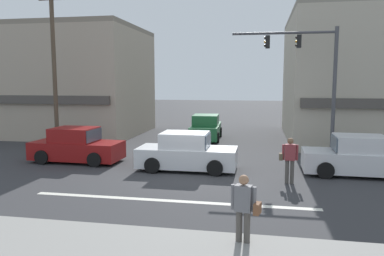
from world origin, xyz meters
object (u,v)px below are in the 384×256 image
object	(u,v)px
sedan_approaching_near	(187,153)
sedan_crossing_center	(206,128)
street_tree	(348,71)
sedan_waiting_far	(357,157)
sedan_crossing_leftbound	(77,146)
traffic_light_mast	(313,71)
pedestrian_mid_crossing	(289,158)
utility_pole_near_left	(54,70)
pedestrian_foreground_with_bag	(244,207)

from	to	relation	value
sedan_approaching_near	sedan_crossing_center	xyz separation A→B (m)	(-0.44, 8.45, 0.00)
sedan_approaching_near	sedan_crossing_center	bearing A→B (deg)	92.95
street_tree	sedan_waiting_far	distance (m)	7.48
sedan_crossing_leftbound	sedan_crossing_center	distance (m)	9.20
street_tree	traffic_light_mast	distance (m)	4.08
street_tree	sedan_crossing_leftbound	distance (m)	14.80
street_tree	pedestrian_mid_crossing	bearing A→B (deg)	-113.49
pedestrian_mid_crossing	utility_pole_near_left	bearing A→B (deg)	159.13
pedestrian_mid_crossing	sedan_crossing_leftbound	bearing A→B (deg)	167.50
traffic_light_mast	pedestrian_foreground_with_bag	bearing A→B (deg)	-104.26
pedestrian_mid_crossing	sedan_waiting_far	bearing A→B (deg)	32.96
sedan_approaching_near	sedan_waiting_far	world-z (taller)	same
sedan_crossing_leftbound	pedestrian_foreground_with_bag	size ratio (longest dim) A/B	2.48
sedan_crossing_leftbound	sedan_crossing_center	xyz separation A→B (m)	(4.86, 7.82, 0.00)
utility_pole_near_left	traffic_light_mast	size ratio (longest dim) A/B	1.33
sedan_crossing_center	pedestrian_mid_crossing	bearing A→B (deg)	-65.60
street_tree	sedan_waiting_far	size ratio (longest dim) A/B	1.50
sedan_approaching_near	traffic_light_mast	bearing A→B (deg)	32.77
sedan_approaching_near	sedan_crossing_center	size ratio (longest dim) A/B	0.98
utility_pole_near_left	pedestrian_mid_crossing	xyz separation A→B (m)	(11.71, -4.46, -3.33)
pedestrian_foreground_with_bag	sedan_approaching_near	bearing A→B (deg)	110.77
street_tree	sedan_approaching_near	world-z (taller)	street_tree
sedan_approaching_near	utility_pole_near_left	bearing A→B (deg)	158.43
pedestrian_mid_crossing	pedestrian_foreground_with_bag	bearing A→B (deg)	-103.33
utility_pole_near_left	sedan_waiting_far	distance (m)	15.12
sedan_crossing_leftbound	traffic_light_mast	bearing A→B (deg)	14.87
street_tree	utility_pole_near_left	distance (m)	15.79
street_tree	pedestrian_foreground_with_bag	xyz separation A→B (m)	(-4.96, -13.99, -3.30)
pedestrian_foreground_with_bag	sedan_waiting_far	bearing A→B (deg)	61.32
utility_pole_near_left	sedan_approaching_near	world-z (taller)	utility_pole_near_left
sedan_approaching_near	sedan_waiting_far	size ratio (longest dim) A/B	0.99
street_tree	pedestrian_mid_crossing	distance (m)	9.63
sedan_waiting_far	utility_pole_near_left	bearing A→B (deg)	169.45
pedestrian_foreground_with_bag	traffic_light_mast	bearing A→B (deg)	75.74
sedan_crossing_center	pedestrian_foreground_with_bag	distance (m)	15.89
sedan_crossing_center	sedan_waiting_far	distance (m)	10.86
utility_pole_near_left	pedestrian_foreground_with_bag	bearing A→B (deg)	-44.43
utility_pole_near_left	sedan_waiting_far	world-z (taller)	utility_pole_near_left
traffic_light_mast	pedestrian_foreground_with_bag	distance (m)	11.40
sedan_crossing_center	utility_pole_near_left	bearing A→B (deg)	-143.07
street_tree	sedan_crossing_leftbound	world-z (taller)	street_tree
sedan_crossing_center	pedestrian_foreground_with_bag	xyz separation A→B (m)	(3.14, -15.58, 0.24)
utility_pole_near_left	sedan_approaching_near	xyz separation A→B (m)	(7.65, -3.03, -3.57)
street_tree	sedan_crossing_center	distance (m)	8.98
sedan_crossing_leftbound	pedestrian_mid_crossing	world-z (taller)	pedestrian_mid_crossing
utility_pole_near_left	sedan_crossing_leftbound	size ratio (longest dim) A/B	2.00
utility_pole_near_left	sedan_crossing_center	distance (m)	9.71
sedan_crossing_center	sedan_approaching_near	bearing A→B (deg)	-87.05
sedan_crossing_center	sedan_crossing_leftbound	bearing A→B (deg)	-121.86
sedan_waiting_far	street_tree	bearing A→B (deg)	82.38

